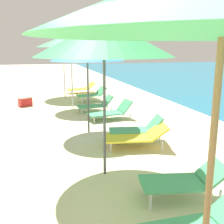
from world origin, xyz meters
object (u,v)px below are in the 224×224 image
object	(u,v)px
lounger_third_inland	(137,129)
cooler_box	(25,101)
lounger_fourth_inland	(96,104)
umbrella_second	(104,38)
lounger_fourth_shoreside	(92,94)
lounger_farthest_shoreside	(82,88)
lounger_third_shoreside	(111,111)
lounger_second_shoreside	(137,136)
umbrella_fourth	(71,44)
umbrella_farthest	(63,42)
lounger_second_inland	(184,180)
umbrella_third	(87,54)

from	to	relation	value
lounger_third_inland	cooler_box	world-z (taller)	lounger_third_inland
lounger_fourth_inland	umbrella_second	bearing A→B (deg)	75.66
lounger_fourth_shoreside	lounger_farthest_shoreside	bearing A→B (deg)	-99.77
cooler_box	lounger_fourth_inland	bearing A→B (deg)	-34.87
umbrella_second	lounger_farthest_shoreside	world-z (taller)	umbrella_second
lounger_third_shoreside	lounger_fourth_inland	distance (m)	1.23
lounger_fourth_shoreside	cooler_box	size ratio (longest dim) A/B	2.30
lounger_third_inland	lounger_farthest_shoreside	world-z (taller)	lounger_third_inland
lounger_fourth_shoreside	lounger_second_shoreside	bearing A→B (deg)	77.58
umbrella_fourth	lounger_fourth_inland	size ratio (longest dim) A/B	2.12
lounger_fourth_inland	umbrella_farthest	bearing A→B (deg)	-82.23
lounger_second_inland	lounger_farthest_shoreside	bearing A→B (deg)	-80.32
lounger_third_shoreside	lounger_third_inland	world-z (taller)	lounger_third_inland
lounger_third_inland	umbrella_farthest	distance (m)	7.58
umbrella_farthest	cooler_box	bearing A→B (deg)	-133.67
umbrella_third	lounger_third_shoreside	bearing A→B (deg)	51.27
lounger_third_shoreside	cooler_box	distance (m)	4.09
lounger_second_shoreside	lounger_third_shoreside	world-z (taller)	lounger_third_shoreside
umbrella_fourth	lounger_farthest_shoreside	world-z (taller)	umbrella_fourth
lounger_fourth_shoreside	cooler_box	xyz separation A→B (m)	(-2.82, -0.24, -0.13)
lounger_fourth_shoreside	lounger_third_shoreside	bearing A→B (deg)	78.45
umbrella_second	cooler_box	bearing A→B (deg)	103.13
lounger_second_inland	umbrella_farthest	xyz separation A→B (m)	(-0.77, 10.02, 2.26)
lounger_second_shoreside	lounger_fourth_shoreside	bearing A→B (deg)	-81.86
lounger_second_shoreside	umbrella_farthest	distance (m)	8.02
lounger_second_shoreside	lounger_third_inland	world-z (taller)	lounger_third_inland
lounger_second_inland	lounger_farthest_shoreside	size ratio (longest dim) A/B	0.90
cooler_box	lounger_fourth_shoreside	bearing A→B (deg)	4.91
umbrella_third	umbrella_fourth	xyz separation A→B (m)	(-0.01, 3.33, 0.32)
cooler_box	lounger_third_shoreside	bearing A→B (deg)	-46.87
lounger_third_inland	lounger_farthest_shoreside	bearing A→B (deg)	-79.49
lounger_farthest_shoreside	lounger_fourth_shoreside	bearing A→B (deg)	80.95
lounger_fourth_inland	lounger_fourth_shoreside	bearing A→B (deg)	-101.57
lounger_second_inland	umbrella_third	bearing A→B (deg)	-68.56
lounger_second_inland	umbrella_fourth	world-z (taller)	umbrella_fourth
umbrella_farthest	umbrella_fourth	bearing A→B (deg)	-89.67
lounger_third_shoreside	lounger_third_inland	size ratio (longest dim) A/B	1.10
lounger_second_inland	lounger_fourth_inland	size ratio (longest dim) A/B	1.04
umbrella_third	lounger_fourth_shoreside	xyz separation A→B (m)	(1.01, 4.44, -1.82)
lounger_second_shoreside	umbrella_fourth	xyz separation A→B (m)	(-0.86, 4.89, 2.17)
umbrella_farthest	cooler_box	size ratio (longest dim) A/B	4.98
lounger_farthest_shoreside	cooler_box	bearing A→B (deg)	35.26
umbrella_fourth	umbrella_farthest	size ratio (longest dim) A/B	0.96
lounger_third_inland	lounger_second_shoreside	bearing A→B (deg)	77.93
lounger_third_inland	lounger_fourth_shoreside	world-z (taller)	lounger_third_inland
umbrella_fourth	lounger_third_inland	bearing A→B (deg)	-76.48
umbrella_third	umbrella_farthest	distance (m)	6.09
lounger_third_inland	cooler_box	bearing A→B (deg)	-51.62
lounger_second_inland	umbrella_farthest	size ratio (longest dim) A/B	0.47
lounger_second_shoreside	umbrella_fourth	size ratio (longest dim) A/B	0.56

